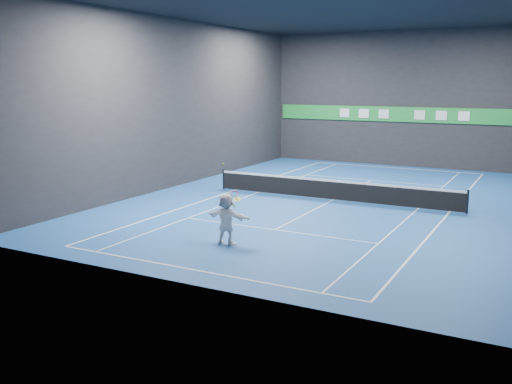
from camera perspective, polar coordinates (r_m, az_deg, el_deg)
The scene contains 19 objects.
ground at distance 28.00m, azimuth 7.67°, elevation -0.81°, with size 26.00×26.00×0.00m, color #1B4C96.
ceiling at distance 27.62m, azimuth 8.17°, elevation 17.79°, with size 26.00×26.00×0.00m, color black.
wall_back at distance 39.90m, azimuth 14.45°, elevation 8.96°, with size 18.00×0.10×9.00m, color black.
wall_front at distance 15.90m, azimuth -8.58°, elevation 6.60°, with size 18.00×0.10×9.00m, color black.
wall_left at distance 31.69m, azimuth -7.73°, elevation 8.76°, with size 0.10×26.00×9.00m, color black.
baseline_near at distance 17.70m, azimuth -6.01°, elevation -7.79°, with size 10.98×0.08×0.01m, color white.
baseline_far at distance 39.22m, azimuth 13.75°, elevation 2.36°, with size 10.98×0.08×0.01m, color white.
sideline_doubles_left at distance 30.30m, azimuth -2.10°, elevation 0.19°, with size 0.08×23.78×0.01m, color white.
sideline_doubles_right at distance 26.66m, azimuth 18.80°, elevation -1.90°, with size 0.08×23.78×0.01m, color white.
sideline_singles_left at distance 29.64m, azimuth 0.21°, elevation -0.05°, with size 0.06×23.78×0.01m, color white.
sideline_singles_right at distance 26.90m, azimuth 15.91°, elevation -1.62°, with size 0.06×23.78×0.01m, color white.
service_line_near at distance 22.26m, azimuth 1.91°, elevation -3.79°, with size 8.23×0.06×0.01m, color white.
service_line_far at distance 33.98m, azimuth 11.44°, elevation 1.16°, with size 8.23×0.06×0.01m, color white.
center_service_line at distance 28.00m, azimuth 7.67°, elevation -0.80°, with size 0.06×12.80×0.01m, color white.
player at distance 20.15m, azimuth -2.98°, elevation -2.70°, with size 1.70×0.54×1.83m, color white.
tennis_ball at distance 19.78m, azimuth -3.30°, elevation 2.82°, with size 0.06×0.06×0.06m, color #C7D723.
tennis_net at distance 27.90m, azimuth 7.70°, elevation 0.28°, with size 12.50×0.10×1.07m.
sponsor_banner at distance 39.88m, azimuth 14.36°, elevation 7.53°, with size 17.64×0.11×1.00m.
tennis_racket at distance 19.86m, azimuth -2.18°, elevation -0.38°, with size 0.53×0.40×0.64m.
Camera 1 is at (9.43, -25.75, 5.69)m, focal length 40.00 mm.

